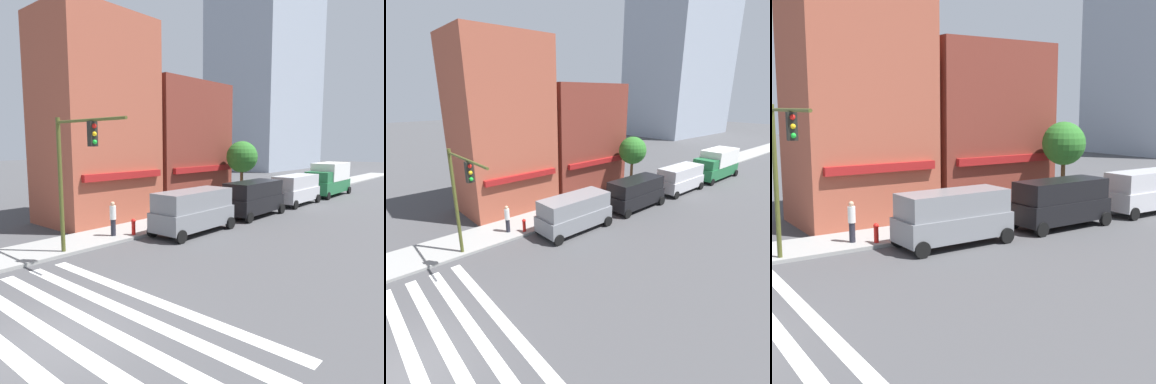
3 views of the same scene
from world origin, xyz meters
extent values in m
cube|color=silver|center=(2.12, 0.00, 0.00)|extent=(0.46, 10.80, 0.01)
cube|color=silver|center=(3.18, 0.00, 0.00)|extent=(0.46, 10.80, 0.01)
cube|color=#9E4C38|center=(9.45, 11.50, 6.21)|extent=(6.57, 5.00, 12.42)
cube|color=maroon|center=(9.45, 8.85, 3.00)|extent=(5.59, 0.30, 0.40)
cube|color=maroon|center=(16.85, 11.50, 4.69)|extent=(7.47, 5.00, 9.37)
cube|color=maroon|center=(16.85, 8.85, 3.00)|extent=(6.35, 0.30, 0.40)
cylinder|color=#474C1E|center=(3.96, 6.40, 2.97)|extent=(0.18, 0.18, 5.94)
cylinder|color=#474C1E|center=(3.96, 4.17, 5.74)|extent=(0.12, 4.47, 0.12)
cube|color=black|center=(3.96, 3.94, 5.22)|extent=(0.32, 0.24, 0.95)
sphere|color=red|center=(3.96, 3.81, 5.51)|extent=(0.18, 0.18, 0.18)
sphere|color=#EAAD14|center=(3.96, 3.81, 5.21)|extent=(0.18, 0.18, 0.18)
sphere|color=green|center=(3.96, 3.81, 4.91)|extent=(0.18, 0.18, 0.18)
cube|color=slate|center=(10.76, 4.70, 0.84)|extent=(5.03, 2.07, 1.00)
cube|color=slate|center=(10.76, 4.70, 1.84)|extent=(4.77, 1.90, 1.00)
cylinder|color=black|center=(8.67, 5.70, 0.34)|extent=(0.68, 0.22, 0.68)
cylinder|color=black|center=(8.67, 3.70, 0.34)|extent=(0.68, 0.22, 0.68)
cylinder|color=black|center=(12.85, 5.70, 0.34)|extent=(0.68, 0.22, 0.68)
cylinder|color=black|center=(12.85, 3.70, 0.34)|extent=(0.68, 0.22, 0.68)
cube|color=black|center=(16.97, 4.70, 0.84)|extent=(5.04, 2.09, 1.00)
cube|color=black|center=(16.97, 4.70, 1.84)|extent=(4.78, 1.93, 1.00)
cylinder|color=black|center=(14.88, 5.70, 0.34)|extent=(0.68, 0.22, 0.68)
cylinder|color=black|center=(14.88, 3.70, 0.34)|extent=(0.68, 0.22, 0.68)
cylinder|color=black|center=(19.06, 5.70, 0.34)|extent=(0.68, 0.22, 0.68)
cylinder|color=black|center=(19.06, 3.70, 0.34)|extent=(0.68, 0.22, 0.68)
cube|color=#B7B7BC|center=(23.32, 4.70, 0.84)|extent=(5.02, 2.04, 1.00)
cube|color=#B7B7BC|center=(23.32, 4.70, 1.84)|extent=(4.77, 1.88, 1.00)
cylinder|color=black|center=(21.23, 5.70, 0.34)|extent=(0.68, 0.22, 0.68)
cylinder|color=black|center=(21.23, 3.70, 0.34)|extent=(0.68, 0.22, 0.68)
cylinder|color=black|center=(25.41, 5.70, 0.34)|extent=(0.68, 0.22, 0.68)
cylinder|color=#23232D|center=(7.14, 7.02, 0.57)|extent=(0.26, 0.26, 0.85)
cylinder|color=silver|center=(7.14, 7.02, 1.35)|extent=(0.32, 0.32, 0.70)
sphere|color=tan|center=(7.14, 7.02, 1.81)|extent=(0.22, 0.22, 0.22)
cylinder|color=red|center=(7.96, 6.40, 0.47)|extent=(0.20, 0.20, 0.65)
sphere|color=red|center=(7.96, 6.40, 0.87)|extent=(0.24, 0.24, 0.24)
cylinder|color=brown|center=(19.78, 7.50, 1.57)|extent=(0.24, 0.24, 2.84)
sphere|color=#286623|center=(19.78, 7.50, 3.83)|extent=(2.40, 2.40, 2.40)
camera|label=1|loc=(-4.47, -8.28, 4.87)|focal=35.00mm
camera|label=2|loc=(-0.84, -9.09, 8.56)|focal=28.00mm
camera|label=3|loc=(-1.15, -13.97, 5.89)|focal=50.00mm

